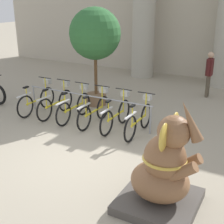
{
  "coord_description": "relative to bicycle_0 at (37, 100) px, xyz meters",
  "views": [
    {
      "loc": [
        3.61,
        -4.99,
        3.34
      ],
      "look_at": [
        0.6,
        0.54,
        1.0
      ],
      "focal_mm": 50.0,
      "sensor_mm": 36.0,
      "label": 1
    }
  ],
  "objects": [
    {
      "name": "bicycle_3",
      "position": [
        2.02,
        0.03,
        0.0
      ],
      "size": [
        0.48,
        1.65,
        1.0
      ],
      "color": "black",
      "rests_on": "ground_plane"
    },
    {
      "name": "bicycle_5",
      "position": [
        3.37,
        -0.0,
        0.0
      ],
      "size": [
        0.48,
        1.65,
        1.0
      ],
      "color": "black",
      "rests_on": "ground_plane"
    },
    {
      "name": "bicycle_0",
      "position": [
        0.0,
        0.0,
        0.0
      ],
      "size": [
        0.48,
        1.65,
        1.0
      ],
      "color": "black",
      "rests_on": "ground_plane"
    },
    {
      "name": "potted_tree",
      "position": [
        1.18,
        1.48,
        1.79
      ],
      "size": [
        1.59,
        1.59,
        3.07
      ],
      "color": "brown",
      "rests_on": "ground_plane"
    },
    {
      "name": "person_pedestrian",
      "position": [
        4.19,
        4.06,
        0.54
      ],
      "size": [
        0.21,
        0.47,
        1.58
      ],
      "color": "brown",
      "rests_on": "ground_plane"
    },
    {
      "name": "building_facade",
      "position": [
        2.67,
        6.79,
        2.6
      ],
      "size": [
        20.0,
        0.2,
        6.0
      ],
      "color": "#BCB29E",
      "rests_on": "ground_plane"
    },
    {
      "name": "bike_rack",
      "position": [
        1.68,
        0.14,
        0.21
      ],
      "size": [
        3.97,
        0.05,
        0.77
      ],
      "color": "gray",
      "rests_on": "ground_plane"
    },
    {
      "name": "ground_plane",
      "position": [
        2.67,
        -1.81,
        -0.4
      ],
      "size": [
        60.0,
        60.0,
        0.0
      ],
      "primitive_type": "plane",
      "color": "#9E937F"
    },
    {
      "name": "bicycle_1",
      "position": [
        0.67,
        0.05,
        0.0
      ],
      "size": [
        0.48,
        1.65,
        1.0
      ],
      "color": "black",
      "rests_on": "ground_plane"
    },
    {
      "name": "column_left",
      "position": [
        0.95,
        5.79,
        2.22
      ],
      "size": [
        1.2,
        1.2,
        5.16
      ],
      "color": "#ADA899",
      "rests_on": "ground_plane"
    },
    {
      "name": "elephant_statue",
      "position": [
        4.91,
        -2.53,
        0.26
      ],
      "size": [
        1.28,
        1.28,
        1.95
      ],
      "color": "#4C4742",
      "rests_on": "ground_plane"
    },
    {
      "name": "bicycle_4",
      "position": [
        2.69,
        0.03,
        0.0
      ],
      "size": [
        0.48,
        1.65,
        1.0
      ],
      "color": "black",
      "rests_on": "ground_plane"
    },
    {
      "name": "bicycle_2",
      "position": [
        1.35,
        0.03,
        0.0
      ],
      "size": [
        0.48,
        1.65,
        1.0
      ],
      "color": "black",
      "rests_on": "ground_plane"
    }
  ]
}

